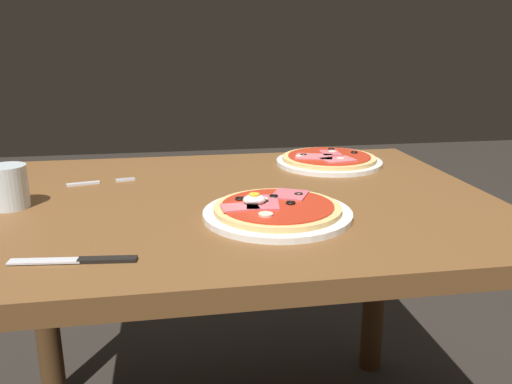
{
  "coord_description": "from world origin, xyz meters",
  "views": [
    {
      "loc": [
        -0.12,
        -1.08,
        1.07
      ],
      "look_at": [
        0.04,
        -0.07,
        0.77
      ],
      "focal_mm": 36.67,
      "sensor_mm": 36.0,
      "label": 1
    }
  ],
  "objects_px": {
    "knife": "(82,260)",
    "dining_table": "(231,246)",
    "water_glass_near": "(8,190)",
    "fork": "(96,182)",
    "pizza_foreground": "(277,211)",
    "pizza_across_left": "(329,160)"
  },
  "relations": [
    {
      "from": "pizza_across_left",
      "to": "knife",
      "type": "bearing_deg",
      "value": -135.28
    },
    {
      "from": "water_glass_near",
      "to": "fork",
      "type": "xyz_separation_m",
      "value": [
        0.15,
        0.16,
        -0.03
      ]
    },
    {
      "from": "fork",
      "to": "pizza_across_left",
      "type": "bearing_deg",
      "value": 9.11
    },
    {
      "from": "pizza_foreground",
      "to": "pizza_across_left",
      "type": "bearing_deg",
      "value": 60.47
    },
    {
      "from": "knife",
      "to": "dining_table",
      "type": "bearing_deg",
      "value": 48.94
    },
    {
      "from": "pizza_across_left",
      "to": "fork",
      "type": "height_order",
      "value": "pizza_across_left"
    },
    {
      "from": "water_glass_near",
      "to": "knife",
      "type": "height_order",
      "value": "water_glass_near"
    },
    {
      "from": "dining_table",
      "to": "pizza_foreground",
      "type": "relative_size",
      "value": 3.94
    },
    {
      "from": "fork",
      "to": "knife",
      "type": "xyz_separation_m",
      "value": [
        0.04,
        -0.47,
        0.0
      ]
    },
    {
      "from": "dining_table",
      "to": "fork",
      "type": "xyz_separation_m",
      "value": [
        -0.3,
        0.16,
        0.12
      ]
    },
    {
      "from": "pizza_foreground",
      "to": "water_glass_near",
      "type": "bearing_deg",
      "value": 164.84
    },
    {
      "from": "fork",
      "to": "knife",
      "type": "height_order",
      "value": "knife"
    },
    {
      "from": "pizza_across_left",
      "to": "water_glass_near",
      "type": "xyz_separation_m",
      "value": [
        -0.75,
        -0.26,
        0.03
      ]
    },
    {
      "from": "pizza_foreground",
      "to": "water_glass_near",
      "type": "relative_size",
      "value": 3.3
    },
    {
      "from": "pizza_foreground",
      "to": "water_glass_near",
      "type": "height_order",
      "value": "water_glass_near"
    },
    {
      "from": "pizza_foreground",
      "to": "fork",
      "type": "height_order",
      "value": "pizza_foreground"
    },
    {
      "from": "pizza_foreground",
      "to": "knife",
      "type": "distance_m",
      "value": 0.37
    },
    {
      "from": "dining_table",
      "to": "pizza_foreground",
      "type": "height_order",
      "value": "pizza_foreground"
    },
    {
      "from": "pizza_across_left",
      "to": "fork",
      "type": "relative_size",
      "value": 1.83
    },
    {
      "from": "dining_table",
      "to": "fork",
      "type": "bearing_deg",
      "value": 152.21
    },
    {
      "from": "water_glass_near",
      "to": "fork",
      "type": "bearing_deg",
      "value": 47.9
    },
    {
      "from": "water_glass_near",
      "to": "pizza_foreground",
      "type": "bearing_deg",
      "value": -15.16
    }
  ]
}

